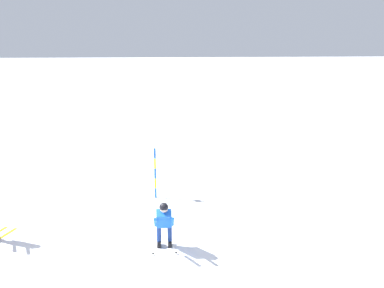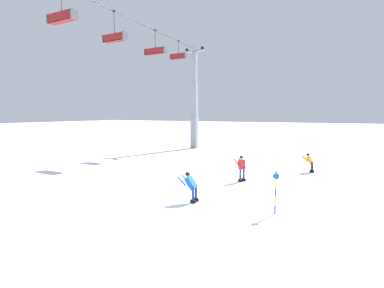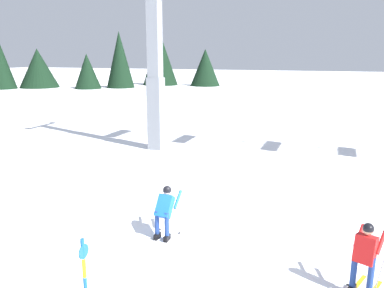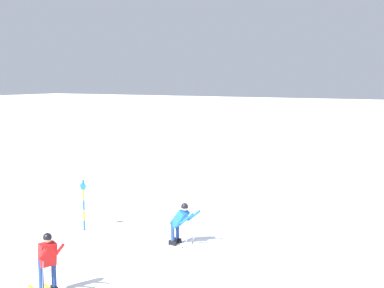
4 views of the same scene
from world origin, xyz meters
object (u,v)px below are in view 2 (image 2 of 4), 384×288
(chairlift_seat_fourth, at_px, (178,56))
(chairlift_seat_nearest, at_px, (61,17))
(trail_marker_pole, at_px, (276,191))
(chairlift_seat_middle, at_px, (155,51))
(skier_distant_uphill, at_px, (242,166))
(lift_tower_far, at_px, (195,107))
(skier_carving_main, at_px, (191,184))
(chairlift_seat_second, at_px, (114,37))
(skier_distant_downhill, at_px, (310,161))

(chairlift_seat_fourth, bearing_deg, chairlift_seat_nearest, 180.00)
(chairlift_seat_nearest, bearing_deg, trail_marker_pole, -91.03)
(chairlift_seat_middle, distance_m, skier_distant_uphill, 15.26)
(lift_tower_far, relative_size, chairlift_seat_fourth, 6.23)
(skier_carving_main, relative_size, chairlift_seat_second, 0.74)
(skier_carving_main, xyz_separation_m, trail_marker_pole, (0.24, -4.06, 0.16))
(chairlift_seat_middle, bearing_deg, skier_distant_downhill, -91.86)
(chairlift_seat_fourth, xyz_separation_m, trail_marker_pole, (-14.94, -13.68, -9.71))
(chairlift_seat_nearest, bearing_deg, chairlift_seat_middle, 0.00)
(skier_carving_main, distance_m, chairlift_seat_nearest, 13.64)
(chairlift_seat_middle, bearing_deg, trail_marker_pole, -127.57)
(skier_carving_main, height_order, chairlift_seat_middle, chairlift_seat_middle)
(skier_distant_uphill, bearing_deg, chairlift_seat_middle, 62.26)
(chairlift_seat_middle, bearing_deg, skier_distant_uphill, -117.74)
(skier_distant_uphill, height_order, skier_distant_downhill, skier_distant_uphill)
(chairlift_seat_second, height_order, chairlift_seat_middle, same)
(trail_marker_pole, xyz_separation_m, skier_distant_downhill, (10.06, -0.63, -0.23))
(chairlift_seat_nearest, xyz_separation_m, trail_marker_pole, (-0.25, -13.68, -9.50))
(lift_tower_far, xyz_separation_m, chairlift_seat_fourth, (-4.02, 0.00, 5.57))
(chairlift_seat_second, relative_size, skier_distant_downhill, 1.35)
(chairlift_seat_middle, relative_size, skier_distant_uphill, 1.30)
(chairlift_seat_second, distance_m, skier_distant_downhill, 17.96)
(skier_distant_downhill, bearing_deg, chairlift_seat_fourth, 71.14)
(lift_tower_far, xyz_separation_m, skier_distant_downhill, (-8.90, -14.31, -4.37))
(lift_tower_far, distance_m, skier_distant_uphill, 18.07)
(chairlift_seat_second, bearing_deg, chairlift_seat_fourth, 0.00)
(chairlift_seat_nearest, distance_m, skier_distant_uphill, 15.03)
(chairlift_seat_second, xyz_separation_m, skier_distant_downhill, (5.10, -14.31, -9.58))
(skier_carving_main, distance_m, chairlift_seat_second, 14.49)
(chairlift_seat_middle, relative_size, skier_distant_downhill, 1.32)
(trail_marker_pole, bearing_deg, chairlift_seat_fourth, 42.46)
(lift_tower_far, height_order, trail_marker_pole, lift_tower_far)
(chairlift_seat_middle, bearing_deg, lift_tower_far, -0.00)
(skier_distant_uphill, bearing_deg, skier_carving_main, 169.25)
(chairlift_seat_middle, xyz_separation_m, skier_distant_downhill, (-0.46, -14.31, -9.63))
(skier_carving_main, relative_size, lift_tower_far, 0.14)
(skier_carving_main, height_order, trail_marker_pole, trail_marker_pole)
(chairlift_seat_second, xyz_separation_m, chairlift_seat_fourth, (9.99, 0.00, 0.36))
(trail_marker_pole, height_order, skier_distant_downhill, trail_marker_pole)
(skier_distant_uphill, xyz_separation_m, skier_distant_downhill, (5.11, -3.71, -0.17))
(skier_distant_downhill, bearing_deg, trail_marker_pole, 176.40)
(chairlift_seat_fourth, bearing_deg, chairlift_seat_middle, 180.00)
(chairlift_seat_second, distance_m, chairlift_seat_middle, 5.56)
(chairlift_seat_second, bearing_deg, chairlift_seat_nearest, 180.00)
(chairlift_seat_fourth, distance_m, skier_distant_downhill, 18.10)
(trail_marker_pole, relative_size, skier_distant_downhill, 1.09)
(chairlift_seat_second, height_order, chairlift_seat_fourth, same)
(skier_carving_main, distance_m, chairlift_seat_middle, 17.32)
(trail_marker_pole, bearing_deg, skier_distant_uphill, 31.89)
(lift_tower_far, xyz_separation_m, skier_distant_uphill, (-14.01, -10.60, -4.21))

